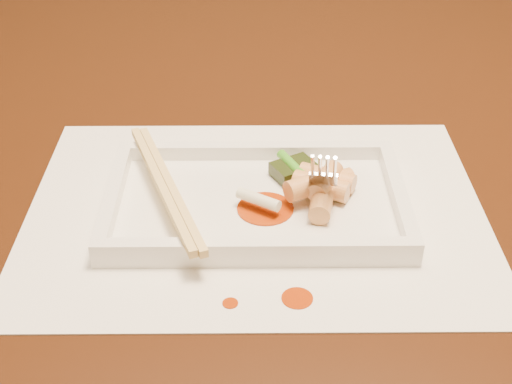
{
  "coord_description": "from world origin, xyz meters",
  "views": [
    {
      "loc": [
        -0.05,
        -0.68,
        1.12
      ],
      "look_at": [
        -0.05,
        -0.17,
        0.77
      ],
      "focal_mm": 50.0,
      "sensor_mm": 36.0,
      "label": 1
    }
  ],
  "objects_px": {
    "chopstick_a": "(161,185)",
    "fork": "(339,117)",
    "placemat": "(256,210)",
    "table": "(295,193)",
    "plate_base": "(256,205)"
  },
  "relations": [
    {
      "from": "table",
      "to": "chopstick_a",
      "type": "height_order",
      "value": "chopstick_a"
    },
    {
      "from": "chopstick_a",
      "to": "fork",
      "type": "bearing_deg",
      "value": 6.75
    },
    {
      "from": "placemat",
      "to": "chopstick_a",
      "type": "bearing_deg",
      "value": 180.0
    },
    {
      "from": "placemat",
      "to": "plate_base",
      "type": "distance_m",
      "value": 0.0
    },
    {
      "from": "chopstick_a",
      "to": "placemat",
      "type": "bearing_deg",
      "value": 0.0
    },
    {
      "from": "table",
      "to": "plate_base",
      "type": "bearing_deg",
      "value": -105.17
    },
    {
      "from": "table",
      "to": "fork",
      "type": "xyz_separation_m",
      "value": [
        0.02,
        -0.16,
        0.18
      ]
    },
    {
      "from": "placemat",
      "to": "fork",
      "type": "height_order",
      "value": "fork"
    },
    {
      "from": "plate_base",
      "to": "fork",
      "type": "distance_m",
      "value": 0.11
    },
    {
      "from": "table",
      "to": "fork",
      "type": "distance_m",
      "value": 0.24
    },
    {
      "from": "table",
      "to": "fork",
      "type": "height_order",
      "value": "fork"
    },
    {
      "from": "table",
      "to": "placemat",
      "type": "xyz_separation_m",
      "value": [
        -0.05,
        -0.17,
        0.1
      ]
    },
    {
      "from": "placemat",
      "to": "fork",
      "type": "relative_size",
      "value": 2.86
    },
    {
      "from": "placemat",
      "to": "chopstick_a",
      "type": "distance_m",
      "value": 0.09
    },
    {
      "from": "fork",
      "to": "table",
      "type": "bearing_deg",
      "value": 98.4
    }
  ]
}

